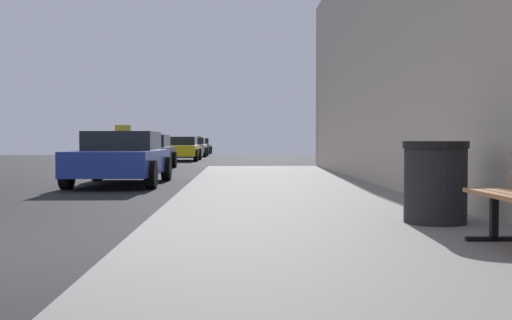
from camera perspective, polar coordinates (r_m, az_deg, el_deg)
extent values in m
cube|color=gray|center=(5.44, 8.66, -8.41)|extent=(4.00, 32.00, 0.15)
cube|color=#9E6B42|center=(5.03, 22.77, -3.33)|extent=(0.12, 1.50, 0.04)
cube|color=black|center=(5.70, 21.86, -4.99)|extent=(0.06, 0.06, 0.45)
cube|color=black|center=(5.73, 21.83, -7.03)|extent=(0.50, 0.06, 0.04)
cylinder|color=black|center=(6.75, 16.80, -2.37)|extent=(0.67, 0.67, 0.81)
cylinder|color=black|center=(6.73, 16.83, 1.41)|extent=(0.70, 0.70, 0.08)
cube|color=#233899|center=(14.58, -12.77, -0.17)|extent=(1.81, 4.38, 0.55)
cube|color=black|center=(14.78, -12.62, 1.80)|extent=(1.59, 1.97, 0.45)
cube|color=yellow|center=(14.79, -12.63, 2.98)|extent=(0.36, 0.14, 0.16)
cylinder|color=black|center=(13.05, -10.03, -1.36)|extent=(0.22, 0.64, 0.64)
cylinder|color=black|center=(13.43, -17.70, -1.33)|extent=(0.22, 0.64, 0.64)
cylinder|color=black|center=(15.83, -8.58, -0.80)|extent=(0.22, 0.64, 0.64)
cylinder|color=black|center=(16.14, -14.98, -0.79)|extent=(0.22, 0.64, 0.64)
cube|color=black|center=(22.09, -10.58, 0.51)|extent=(1.77, 4.48, 0.55)
cube|color=black|center=(22.30, -10.50, 1.81)|extent=(1.56, 2.02, 0.45)
cylinder|color=black|center=(20.55, -8.75, -0.20)|extent=(0.22, 0.64, 0.64)
cylinder|color=black|center=(20.84, -13.58, -0.21)|extent=(0.22, 0.64, 0.64)
cylinder|color=black|center=(23.40, -7.91, 0.04)|extent=(0.22, 0.64, 0.64)
cylinder|color=black|center=(23.65, -12.17, 0.04)|extent=(0.22, 0.64, 0.64)
cube|color=yellow|center=(31.86, -7.14, 0.92)|extent=(1.71, 4.44, 0.55)
cube|color=black|center=(32.08, -7.11, 1.82)|extent=(1.50, 2.00, 0.45)
cylinder|color=black|center=(30.38, -5.78, 0.46)|extent=(0.22, 0.64, 0.64)
cylinder|color=black|center=(30.54, -8.98, 0.45)|extent=(0.22, 0.64, 0.64)
cylinder|color=black|center=(33.21, -5.45, 0.57)|extent=(0.22, 0.64, 0.64)
cylinder|color=black|center=(33.36, -8.37, 0.57)|extent=(0.22, 0.64, 0.64)
cube|color=#B7B7BF|center=(40.07, -6.12, 1.11)|extent=(1.80, 4.01, 0.55)
cube|color=black|center=(40.27, -6.10, 1.82)|extent=(1.59, 1.80, 0.45)
cylinder|color=black|center=(38.74, -4.93, 0.75)|extent=(0.22, 0.64, 0.64)
cylinder|color=black|center=(38.88, -7.58, 0.75)|extent=(0.22, 0.64, 0.64)
cylinder|color=black|center=(41.30, -4.74, 0.82)|extent=(0.22, 0.64, 0.64)
cylinder|color=black|center=(41.43, -7.23, 0.81)|extent=(0.22, 0.64, 0.64)
cube|color=#196638|center=(47.64, -5.48, 1.22)|extent=(1.74, 4.14, 0.55)
cube|color=black|center=(47.84, -5.46, 1.82)|extent=(1.53, 1.86, 0.45)
cube|color=yellow|center=(47.84, -5.46, 2.19)|extent=(0.36, 0.14, 0.16)
cylinder|color=black|center=(46.27, -4.51, 0.93)|extent=(0.22, 0.64, 0.64)
cylinder|color=black|center=(46.38, -6.65, 0.92)|extent=(0.22, 0.64, 0.64)
cylinder|color=black|center=(48.91, -4.36, 0.97)|extent=(0.22, 0.64, 0.64)
cylinder|color=black|center=(49.02, -6.39, 0.97)|extent=(0.22, 0.64, 0.64)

